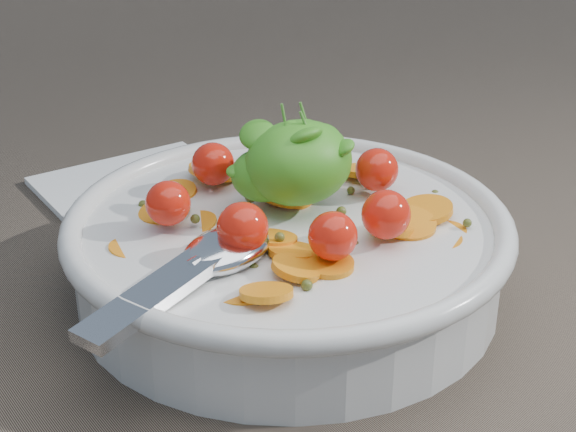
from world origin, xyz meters
TOP-DOWN VIEW (x-y plane):
  - ground at (0.00, 0.00)m, footprint 6.00×6.00m
  - bowl at (-0.01, 0.00)m, footprint 0.33×0.30m
  - napkin at (-0.02, 0.22)m, footprint 0.16×0.14m

SIDE VIEW (x-z plane):
  - ground at x=0.00m, z-range 0.00..0.00m
  - napkin at x=-0.02m, z-range 0.00..0.01m
  - bowl at x=-0.01m, z-range -0.03..0.10m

